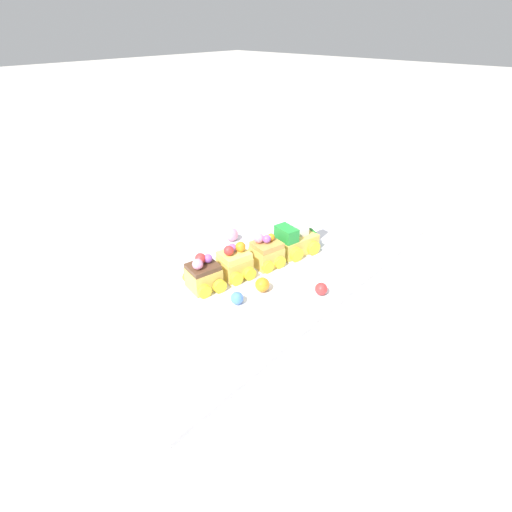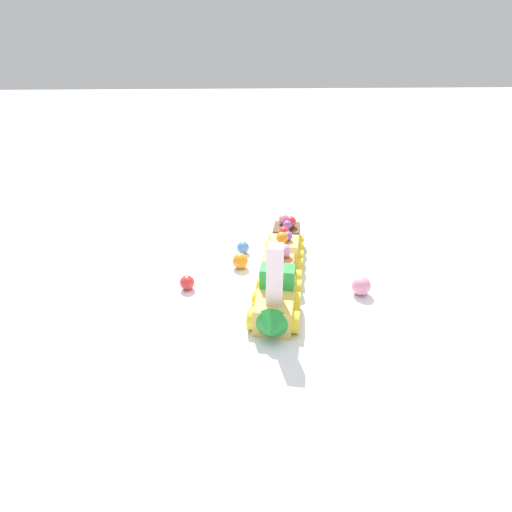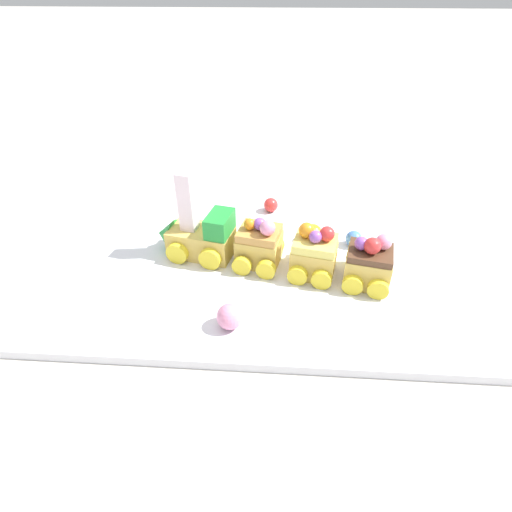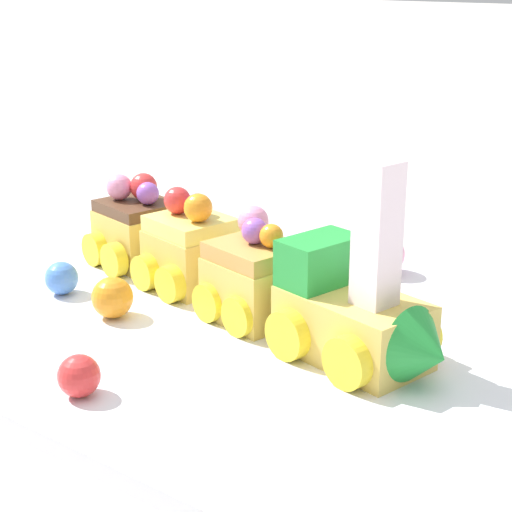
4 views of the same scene
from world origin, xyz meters
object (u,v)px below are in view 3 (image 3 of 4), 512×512
(gumball_blue, at_px, (354,239))
(gumball_pink, at_px, (230,317))
(cake_car_caramel, at_px, (259,247))
(cake_car_lemon, at_px, (314,255))
(gumball_orange, at_px, (313,233))
(cake_train_locomotive, at_px, (197,235))
(cake_car_chocolate, at_px, (368,264))
(gumball_red, at_px, (268,205))

(gumball_blue, distance_m, gumball_pink, 0.24)
(cake_car_caramel, height_order, cake_car_lemon, same)
(gumball_orange, distance_m, gumball_pink, 0.21)
(cake_car_caramel, height_order, gumball_orange, cake_car_caramel)
(cake_train_locomotive, distance_m, cake_car_caramel, 0.09)
(cake_car_lemon, bearing_deg, gumball_orange, -80.12)
(cake_car_chocolate, distance_m, gumball_red, 0.23)
(gumball_blue, bearing_deg, cake_train_locomotive, 8.36)
(gumball_pink, xyz_separation_m, gumball_red, (-0.03, -0.28, -0.00))
(cake_car_lemon, xyz_separation_m, gumball_blue, (-0.06, -0.07, -0.02))
(cake_car_lemon, xyz_separation_m, gumball_pink, (0.10, 0.11, -0.01))
(cake_train_locomotive, bearing_deg, cake_car_chocolate, 179.97)
(cake_car_chocolate, bearing_deg, cake_car_lemon, -0.11)
(cake_train_locomotive, height_order, gumball_blue, cake_train_locomotive)
(cake_train_locomotive, bearing_deg, gumball_blue, -159.44)
(gumball_red, bearing_deg, gumball_orange, 128.48)
(cake_car_lemon, distance_m, gumball_pink, 0.15)
(cake_car_caramel, bearing_deg, gumball_orange, -129.41)
(cake_car_caramel, distance_m, gumball_orange, 0.10)
(cake_car_caramel, distance_m, cake_car_chocolate, 0.15)
(cake_train_locomotive, height_order, cake_car_caramel, cake_train_locomotive)
(cake_car_caramel, bearing_deg, gumball_red, -80.31)
(cake_train_locomotive, distance_m, gumball_pink, 0.16)
(cake_train_locomotive, relative_size, gumball_orange, 4.41)
(cake_car_caramel, distance_m, gumball_red, 0.15)
(cake_car_lemon, height_order, gumball_orange, cake_car_lemon)
(gumball_orange, height_order, gumball_blue, gumball_orange)
(cake_train_locomotive, distance_m, gumball_red, 0.16)
(gumball_blue, bearing_deg, gumball_pink, 47.52)
(gumball_red, bearing_deg, cake_car_chocolate, 127.09)
(gumball_blue, bearing_deg, gumball_red, -36.42)
(gumball_orange, xyz_separation_m, gumball_pink, (0.10, 0.19, 0.00))
(cake_car_lemon, bearing_deg, gumball_blue, -120.44)
(cake_car_caramel, relative_size, gumball_red, 3.36)
(cake_car_chocolate, relative_size, gumball_pink, 2.62)
(cake_train_locomotive, height_order, gumball_red, cake_train_locomotive)
(cake_train_locomotive, bearing_deg, gumball_red, -114.47)
(cake_car_chocolate, xyz_separation_m, gumball_blue, (0.01, -0.08, -0.02))
(cake_train_locomotive, relative_size, gumball_red, 5.19)
(cake_car_lemon, distance_m, gumball_orange, 0.08)
(cake_car_chocolate, distance_m, gumball_orange, 0.11)
(gumball_orange, bearing_deg, gumball_red, -51.52)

